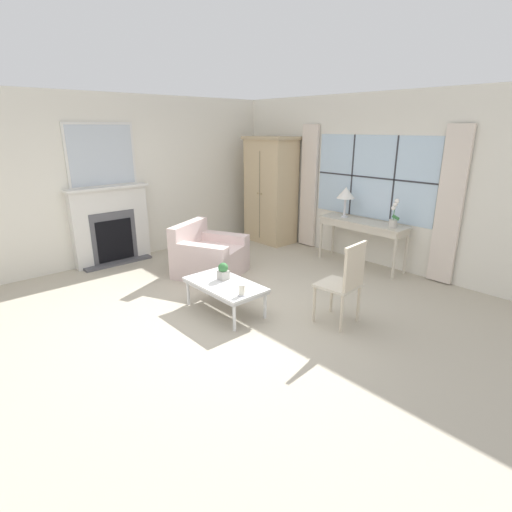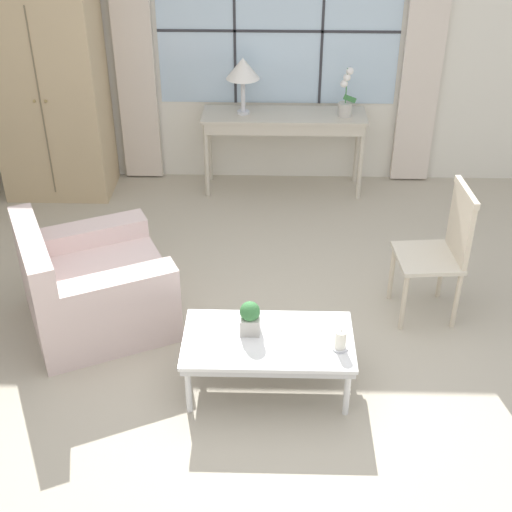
% 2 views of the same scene
% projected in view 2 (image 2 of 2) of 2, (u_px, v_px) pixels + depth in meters
% --- Properties ---
extents(ground_plane, '(14.00, 14.00, 0.00)m').
position_uv_depth(ground_plane, '(275.00, 375.00, 4.74)').
color(ground_plane, '#B2A893').
extents(wall_back_windowed, '(7.20, 0.14, 2.80)m').
position_uv_depth(wall_back_windowed, '(278.00, 39.00, 6.55)').
color(wall_back_windowed, silver).
rests_on(wall_back_windowed, ground_plane).
extents(armoire, '(1.05, 0.65, 2.09)m').
position_uv_depth(armoire, '(49.00, 85.00, 6.46)').
color(armoire, tan).
rests_on(armoire, ground_plane).
extents(console_table, '(1.53, 0.43, 0.77)m').
position_uv_depth(console_table, '(284.00, 123.00, 6.67)').
color(console_table, beige).
rests_on(console_table, ground_plane).
extents(table_lamp, '(0.31, 0.31, 0.52)m').
position_uv_depth(table_lamp, '(243.00, 70.00, 6.41)').
color(table_lamp, silver).
rests_on(table_lamp, console_table).
extents(potted_orchid, '(0.16, 0.13, 0.45)m').
position_uv_depth(potted_orchid, '(346.00, 99.00, 6.50)').
color(potted_orchid, '#BCB7AD').
rests_on(potted_orchid, console_table).
extents(armchair_upholstered, '(1.26, 1.26, 0.82)m').
position_uv_depth(armchair_upholstered, '(94.00, 290.00, 5.08)').
color(armchair_upholstered, beige).
rests_on(armchair_upholstered, ground_plane).
extents(side_chair_wooden, '(0.48, 0.48, 1.02)m').
position_uv_depth(side_chair_wooden, '(443.00, 245.00, 5.02)').
color(side_chair_wooden, beige).
rests_on(side_chair_wooden, ground_plane).
extents(coffee_table, '(1.07, 0.59, 0.39)m').
position_uv_depth(coffee_table, '(268.00, 344.00, 4.48)').
color(coffee_table, silver).
rests_on(coffee_table, ground_plane).
extents(potted_plant_small, '(0.13, 0.13, 0.22)m').
position_uv_depth(potted_plant_small, '(250.00, 317.00, 4.45)').
color(potted_plant_small, '#BCB7AD').
rests_on(potted_plant_small, coffee_table).
extents(pillar_candle, '(0.10, 0.10, 0.15)m').
position_uv_depth(pillar_candle, '(340.00, 341.00, 4.34)').
color(pillar_candle, silver).
rests_on(pillar_candle, coffee_table).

